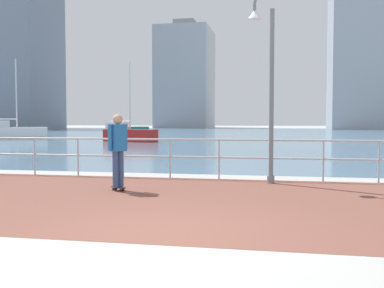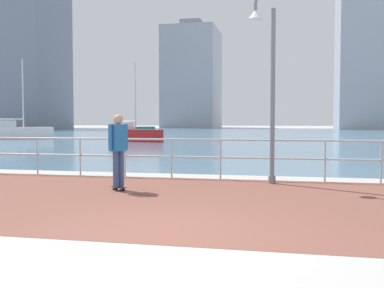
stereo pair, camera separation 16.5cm
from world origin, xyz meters
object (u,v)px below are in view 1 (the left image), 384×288
at_px(lamppost, 266,74).
at_px(sailboat_red, 128,134).
at_px(skateboarder, 118,145).
at_px(sailboat_navy, 129,130).
at_px(sailboat_teal, 15,132).

height_order(lamppost, sailboat_red, sailboat_red).
distance_m(skateboarder, sailboat_red, 25.36).
bearing_deg(lamppost, skateboarder, -150.92).
relative_size(lamppost, sailboat_navy, 0.82).
xyz_separation_m(sailboat_teal, sailboat_navy, (5.01, 15.88, -0.08)).
distance_m(sailboat_teal, sailboat_red, 11.19).
bearing_deg(sailboat_red, sailboat_navy, 108.84).
bearing_deg(skateboarder, sailboat_navy, 108.54).
relative_size(skateboarder, sailboat_teal, 0.25).
bearing_deg(sailboat_navy, lamppost, -66.54).
xyz_separation_m(sailboat_teal, sailboat_red, (11.04, -1.80, -0.08)).
bearing_deg(sailboat_teal, sailboat_navy, 72.49).
bearing_deg(lamppost, sailboat_teal, 132.91).
bearing_deg(sailboat_teal, skateboarder, -53.69).
relative_size(sailboat_teal, sailboat_navy, 1.13).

